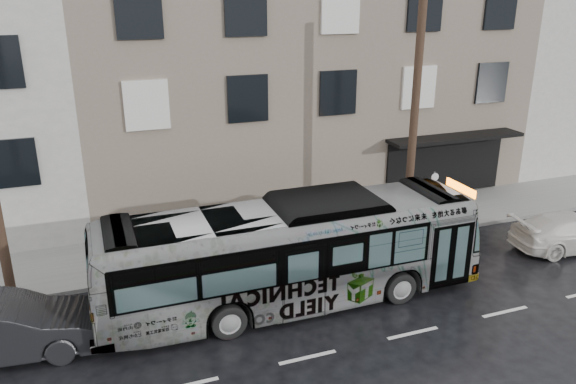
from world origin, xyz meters
name	(u,v)px	position (x,y,z in m)	size (l,w,h in m)	color
ground	(276,310)	(0.00, 0.00, 0.00)	(120.00, 120.00, 0.00)	black
sidewalk	(234,243)	(0.00, 4.90, 0.07)	(90.00, 3.60, 0.15)	gray
building_taupe	(286,67)	(5.00, 12.70, 5.50)	(20.00, 12.00, 11.00)	gray
utility_pole_front	(414,120)	(6.50, 3.30, 4.65)	(0.30, 0.30, 9.00)	#3F2C1F
sign_post	(432,201)	(7.60, 3.30, 1.35)	(0.06, 0.06, 2.40)	slate
bus	(291,253)	(0.59, 0.31, 1.64)	(2.76, 11.81, 3.29)	#B2B2B2
white_sedan	(573,231)	(11.75, 0.27, 0.68)	(1.90, 4.66, 1.35)	silver
dark_sedan	(3,329)	(-7.38, 0.34, 0.82)	(1.73, 4.97, 1.64)	black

